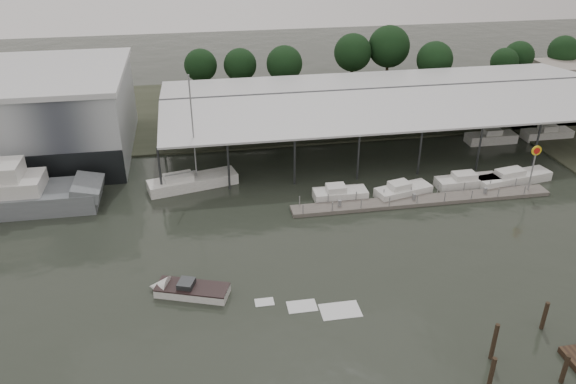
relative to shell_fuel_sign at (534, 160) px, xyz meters
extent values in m
plane|color=#262B23|center=(-27.00, -9.99, -3.93)|extent=(200.00, 200.00, 0.00)
cube|color=#3A3E2E|center=(-27.00, 32.01, -3.83)|extent=(140.00, 30.00, 0.30)
cube|color=#A3A9AE|center=(-55.00, 20.01, 1.07)|extent=(24.00, 20.00, 10.00)
cube|color=black|center=(-55.00, 9.96, -1.93)|extent=(24.00, 0.30, 4.00)
cube|color=silver|center=(-55.00, 20.01, 6.27)|extent=(24.50, 20.50, 0.60)
cube|color=#2C2F31|center=(-10.00, 18.01, 2.84)|extent=(58.00, 0.40, 0.30)
cylinder|color=#2C2F31|center=(-39.00, 6.51, -1.18)|extent=(0.24, 0.24, 5.50)
cylinder|color=#2C2F31|center=(-39.00, 29.51, -1.18)|extent=(0.24, 0.24, 5.50)
cylinder|color=#2C2F31|center=(19.00, 29.51, -1.18)|extent=(0.24, 0.24, 5.50)
cube|color=slate|center=(-12.00, 0.01, -3.73)|extent=(28.00, 2.00, 0.40)
cylinder|color=gray|center=(-25.00, -0.89, -3.13)|extent=(0.10, 0.10, 1.20)
cylinder|color=gray|center=(1.00, 0.91, -3.13)|extent=(0.10, 0.10, 1.20)
cube|color=gray|center=(-13.00, 0.01, -3.23)|extent=(0.30, 0.30, 0.70)
cylinder|color=gray|center=(0.00, 0.01, -1.43)|extent=(0.16, 0.16, 5.00)
cylinder|color=yellow|center=(0.00, 0.01, 1.07)|extent=(1.10, 0.12, 1.10)
cylinder|color=red|center=(0.00, -0.06, 1.07)|extent=(0.70, 0.05, 0.70)
cube|color=gray|center=(28.00, 35.01, -1.93)|extent=(10.00, 8.00, 4.00)
cube|color=slate|center=(-53.31, 5.73, -3.03)|extent=(15.72, 5.29, 2.40)
cube|color=slate|center=(-46.41, 5.70, -2.03)|extent=(3.04, 5.02, 1.76)
cube|color=silver|center=(-54.26, 5.74, -1.24)|extent=(7.40, 4.36, 1.80)
cube|color=silver|center=(-54.26, 5.74, 0.47)|extent=(3.79, 3.72, 1.61)
cube|color=white|center=(-35.68, 7.71, -3.43)|extent=(10.08, 4.77, 1.40)
cube|color=silver|center=(-37.20, 7.35, -2.53)|extent=(3.45, 2.46, 0.80)
cylinder|color=gray|center=(-35.21, 7.83, 2.85)|extent=(0.16, 0.16, 11.69)
cylinder|color=gray|center=(-36.91, 7.42, -2.03)|extent=(3.43, 0.92, 0.12)
cube|color=white|center=(-36.18, -11.59, -3.58)|extent=(6.14, 3.83, 0.90)
cone|color=white|center=(-38.87, -10.63, -3.58)|extent=(2.18, 2.42, 2.00)
cube|color=black|center=(-36.18, -11.59, -3.18)|extent=(6.16, 3.89, 0.12)
cube|color=#2C2F31|center=(-36.62, -11.43, -2.93)|extent=(1.60, 1.72, 0.50)
cube|color=silver|center=(-30.62, -13.57, -3.91)|extent=(2.30, 1.50, 0.04)
cube|color=silver|center=(-27.79, -14.57, -3.91)|extent=(3.10, 2.00, 0.04)
cube|color=silver|center=(-24.97, -15.58, -3.91)|extent=(3.90, 2.50, 0.04)
cube|color=white|center=(-20.36, 2.18, -3.43)|extent=(5.68, 2.28, 1.10)
cube|color=silver|center=(-20.86, 2.18, -2.63)|extent=(2.00, 1.63, 0.70)
cube|color=white|center=(-13.53, 1.72, -3.43)|extent=(6.46, 3.59, 1.10)
cube|color=silver|center=(-14.03, 1.72, -2.63)|extent=(2.46, 2.07, 0.70)
cube|color=white|center=(-5.70, 2.69, -3.43)|extent=(7.19, 2.44, 1.10)
cube|color=silver|center=(-6.20, 2.69, -2.63)|extent=(2.55, 1.69, 0.70)
cube|color=white|center=(-0.29, 2.58, -3.43)|extent=(9.24, 3.75, 1.10)
cube|color=silver|center=(-0.79, 2.58, -2.63)|extent=(3.38, 2.14, 0.70)
cylinder|color=#302618|center=(-12.43, -25.11, -3.08)|extent=(0.32, 0.32, 2.90)
cylinder|color=#302618|center=(-17.42, -24.79, -2.92)|extent=(0.32, 0.32, 3.21)
cylinder|color=#302618|center=(-15.96, -22.30, -2.73)|extent=(0.32, 0.32, 3.60)
cylinder|color=#302618|center=(-10.74, -20.08, -3.04)|extent=(0.32, 0.32, 2.97)
cylinder|color=#2F2214|center=(-33.40, 39.71, -2.09)|extent=(0.50, 0.50, 3.68)
sphere|color=#153415|center=(-33.40, 39.71, 1.22)|extent=(5.15, 5.15, 5.15)
cylinder|color=#2F2214|center=(-27.27, 38.77, -2.07)|extent=(0.50, 0.50, 3.70)
sphere|color=#153415|center=(-27.27, 38.77, 1.26)|extent=(5.18, 5.18, 5.18)
cylinder|color=#2F2214|center=(-20.55, 36.68, -1.92)|extent=(0.50, 0.50, 4.01)
sphere|color=#153415|center=(-20.55, 36.68, 1.69)|extent=(5.61, 5.61, 5.61)
cylinder|color=#2F2214|center=(-8.71, 39.77, -1.74)|extent=(0.50, 0.50, 4.37)
sphere|color=#153415|center=(-8.71, 39.77, 2.20)|extent=(6.12, 6.12, 6.12)
cylinder|color=#2F2214|center=(-2.60, 39.82, -1.48)|extent=(0.50, 0.50, 4.89)
sphere|color=#153415|center=(-2.60, 39.82, 2.91)|extent=(6.84, 6.84, 6.84)
cylinder|color=#2F2214|center=(3.36, 34.73, -1.89)|extent=(0.50, 0.50, 4.08)
sphere|color=#153415|center=(3.36, 34.73, 1.79)|extent=(5.71, 5.71, 5.71)
cylinder|color=#2F2214|center=(16.11, 35.73, -2.31)|extent=(0.50, 0.50, 3.23)
sphere|color=#153415|center=(16.11, 35.73, 0.60)|extent=(4.53, 4.53, 4.53)
cylinder|color=#2F2214|center=(19.42, 37.18, -2.15)|extent=(0.50, 0.50, 3.55)
sphere|color=#153415|center=(19.42, 37.18, 1.04)|extent=(4.97, 4.97, 4.97)
cylinder|color=#2F2214|center=(28.59, 38.71, -2.09)|extent=(0.50, 0.50, 3.67)
sphere|color=#153415|center=(28.59, 38.71, 1.21)|extent=(5.13, 5.13, 5.13)
camera|label=1|loc=(-34.83, -48.61, 24.34)|focal=35.00mm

